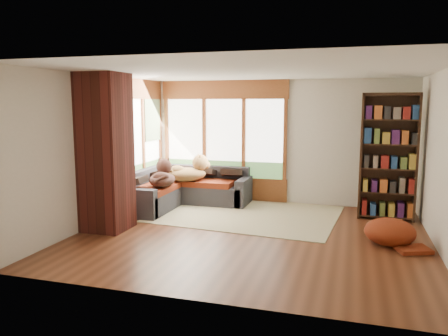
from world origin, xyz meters
The scene contains 17 objects.
floor centered at (0.00, 0.00, 0.00)m, with size 5.50×5.50×0.00m, color #502816.
ceiling centered at (0.00, 0.00, 2.60)m, with size 5.50×5.50×0.00m, color white.
wall_back centered at (0.00, 2.50, 1.30)m, with size 5.50×0.04×2.60m, color silver.
wall_front centered at (0.00, -2.50, 1.30)m, with size 5.50×0.04×2.60m, color silver.
wall_left centered at (-2.75, 0.00, 1.30)m, with size 0.04×5.00×2.60m, color silver.
wall_right centered at (2.75, 0.00, 1.30)m, with size 0.04×5.00×2.60m, color silver.
windows_back centered at (-1.20, 2.47, 1.35)m, with size 2.82×0.10×1.90m.
windows_left centered at (-2.72, 1.20, 1.35)m, with size 0.10×2.62×1.90m.
roller_blind centered at (-2.69, 2.03, 1.75)m, with size 0.03×0.72×0.90m, color gray.
brick_chimney centered at (-2.40, -0.35, 1.30)m, with size 0.70×0.70×2.60m, color #471914.
sectional_sofa centered at (-1.95, 1.70, 0.30)m, with size 2.20×2.20×0.80m.
area_rug centered at (-0.38, 1.28, 0.01)m, with size 3.34×2.55×0.01m, color #ECE6C6.
bookshelf centered at (2.14, 1.68, 1.15)m, with size 0.98×0.33×2.29m.
pouf centered at (2.11, 0.10, 0.21)m, with size 0.74×0.74×0.40m, color maroon.
dog_tan centered at (-1.72, 1.73, 0.78)m, with size 0.99×0.88×0.48m.
dog_brindle centered at (-2.03, 1.07, 0.76)m, with size 0.70×0.91×0.45m.
throw_pillows centered at (-1.92, 1.85, 0.77)m, with size 1.98×1.68×0.45m.
Camera 1 is at (1.52, -6.66, 2.10)m, focal length 35.00 mm.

